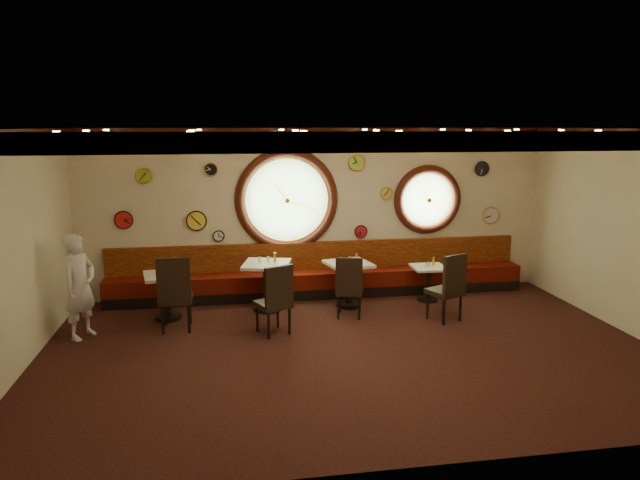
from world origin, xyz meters
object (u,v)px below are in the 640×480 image
(table_d, at_px, (428,279))
(waiter, at_px, (80,286))
(condiment_d_pepper, at_px, (429,264))
(condiment_d_bottle, at_px, (433,261))
(condiment_a_bottle, at_px, (171,268))
(condiment_a_pepper, at_px, (170,271))
(table_a, at_px, (167,290))
(condiment_a_salt, at_px, (160,270))
(condiment_c_bottle, at_px, (357,257))
(table_c, at_px, (348,279))
(condiment_c_salt, at_px, (341,260))
(condiment_b_salt, at_px, (259,260))
(condiment_b_pepper, at_px, (268,260))
(table_b, at_px, (267,280))
(chair_a, at_px, (175,289))
(chair_c, at_px, (349,283))
(condiment_b_bottle, at_px, (275,257))
(chair_b, at_px, (276,295))
(condiment_d_salt, at_px, (426,264))
(condiment_c_pepper, at_px, (349,259))
(chair_d, at_px, (450,283))

(table_d, height_order, waiter, waiter)
(condiment_d_pepper, bearing_deg, condiment_d_bottle, 23.05)
(condiment_a_bottle, relative_size, waiter, 0.11)
(table_d, relative_size, condiment_a_pepper, 6.33)
(table_a, xyz_separation_m, waiter, (-1.22, -0.67, 0.32))
(condiment_a_salt, xyz_separation_m, condiment_a_bottle, (0.19, 0.02, 0.03))
(condiment_d_pepper, relative_size, waiter, 0.06)
(condiment_c_bottle, bearing_deg, table_c, -150.53)
(waiter, bearing_deg, condiment_c_salt, -48.44)
(condiment_a_salt, bearing_deg, condiment_b_salt, 5.62)
(condiment_c_salt, height_order, condiment_b_pepper, condiment_b_pepper)
(table_b, relative_size, condiment_c_bottle, 6.45)
(table_d, bearing_deg, table_b, -178.69)
(condiment_d_bottle, bearing_deg, chair_a, -168.34)
(table_c, bearing_deg, condiment_c_bottle, 29.47)
(chair_c, xyz_separation_m, waiter, (-4.28, -0.20, 0.20))
(condiment_b_salt, bearing_deg, chair_c, -24.38)
(condiment_c_bottle, bearing_deg, condiment_b_bottle, -178.17)
(chair_b, bearing_deg, condiment_b_salt, 73.63)
(table_b, xyz_separation_m, condiment_d_salt, (2.98, 0.07, 0.16))
(condiment_c_pepper, bearing_deg, table_a, -176.30)
(table_c, height_order, chair_b, chair_b)
(condiment_b_bottle, bearing_deg, condiment_b_pepper, -160.30)
(condiment_b_pepper, relative_size, condiment_b_bottle, 0.67)
(table_d, xyz_separation_m, chair_d, (-0.06, -1.17, 0.25))
(condiment_c_salt, bearing_deg, condiment_c_bottle, 11.00)
(table_d, bearing_deg, table_a, -176.87)
(condiment_a_salt, relative_size, condiment_d_salt, 1.15)
(table_d, xyz_separation_m, condiment_c_pepper, (-1.53, -0.05, 0.45))
(table_c, height_order, condiment_b_pepper, condiment_b_pepper)
(table_b, distance_m, condiment_c_pepper, 1.53)
(condiment_b_salt, height_order, condiment_d_salt, condiment_b_salt)
(condiment_a_pepper, bearing_deg, waiter, -153.09)
(condiment_c_salt, distance_m, condiment_c_pepper, 0.16)
(table_b, xyz_separation_m, condiment_d_bottle, (3.12, 0.11, 0.20))
(table_a, xyz_separation_m, condiment_b_salt, (1.58, 0.21, 0.43))
(table_c, height_order, table_d, table_c)
(condiment_a_bottle, distance_m, condiment_c_bottle, 3.28)
(chair_b, bearing_deg, table_c, 17.00)
(condiment_a_bottle, bearing_deg, condiment_c_pepper, 2.71)
(table_c, relative_size, condiment_a_bottle, 5.00)
(table_b, bearing_deg, condiment_d_bottle, 1.95)
(condiment_d_pepper, bearing_deg, table_a, -176.91)
(condiment_a_pepper, xyz_separation_m, condiment_d_bottle, (4.77, 0.31, -0.09))
(table_b, bearing_deg, condiment_a_bottle, -175.43)
(chair_c, distance_m, condiment_a_pepper, 3.04)
(condiment_d_salt, distance_m, condiment_a_bottle, 4.61)
(condiment_c_pepper, bearing_deg, table_d, 1.93)
(table_a, xyz_separation_m, condiment_a_salt, (-0.10, 0.04, 0.35))
(chair_a, xyz_separation_m, condiment_c_pepper, (3.01, 0.87, 0.17))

